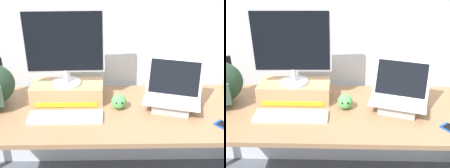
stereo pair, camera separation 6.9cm
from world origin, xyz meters
The scene contains 7 objects.
back_wall centered at (0.00, 0.44, 1.30)m, with size 7.00×0.10×2.60m, color silver.
desk centered at (0.00, 0.00, 0.67)m, with size 2.08×0.68×0.74m.
toner_box_yellow centered at (-0.29, 0.14, 0.80)m, with size 0.46×0.21×0.12m.
desktop_monitor centered at (-0.29, 0.13, 1.12)m, with size 0.49×0.18×0.48m.
open_laptop centered at (0.38, 0.03, 0.81)m, with size 0.39×0.33×0.29m.
external_keyboard centered at (-0.28, -0.09, 0.75)m, with size 0.44×0.13×0.02m.
plush_toy centered at (0.04, 0.02, 0.79)m, with size 0.09×0.09×0.09m.
Camera 2 is at (0.04, -1.53, 1.68)m, focal length 45.91 mm.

